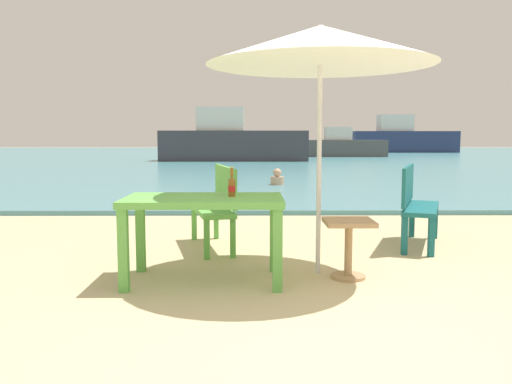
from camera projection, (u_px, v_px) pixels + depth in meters
name	position (u px, v px, depth m)	size (l,w,h in m)	color
ground_plane	(327.00, 322.00, 3.69)	(120.00, 120.00, 0.00)	#C6B287
sea_water	(260.00, 156.00, 33.52)	(120.00, 50.00, 0.08)	teal
picnic_table_green	(204.00, 209.00, 4.68)	(1.40, 0.80, 0.76)	#60B24C
beer_bottle_amber	(232.00, 186.00, 4.70)	(0.07, 0.07, 0.26)	brown
patio_umbrella	(321.00, 46.00, 4.79)	(2.10, 2.10, 2.30)	silver
side_table_wood	(349.00, 240.00, 4.80)	(0.44, 0.44, 0.54)	tan
bench_teal_center	(415.00, 200.00, 6.22)	(0.76, 1.25, 0.95)	#196066
bench_green_left	(218.00, 202.00, 6.09)	(0.62, 1.25, 0.95)	#60B24C
swimmer_person	(277.00, 178.00, 13.30)	(0.34, 0.34, 0.41)	tan
boat_barge	(232.00, 142.00, 26.36)	(7.30, 1.99, 2.66)	#38383F
boat_ferry	(402.00, 139.00, 40.35)	(7.86, 2.14, 2.86)	navy
boat_tanker	(344.00, 146.00, 31.75)	(4.89, 1.33, 1.78)	#4C4C4C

